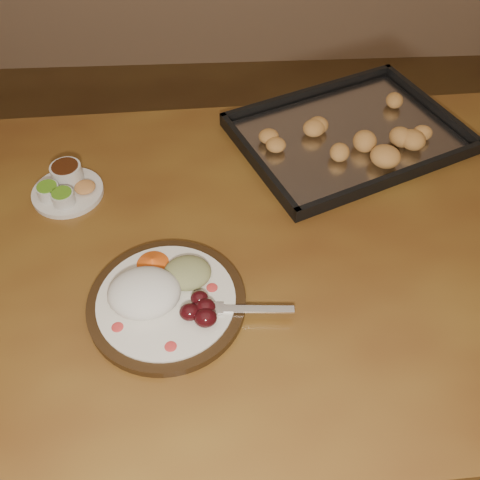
{
  "coord_description": "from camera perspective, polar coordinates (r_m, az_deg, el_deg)",
  "views": [
    {
      "loc": [
        -0.07,
        -0.58,
        1.53
      ],
      "look_at": [
        -0.04,
        0.08,
        0.77
      ],
      "focal_mm": 40.0,
      "sensor_mm": 36.0,
      "label": 1
    }
  ],
  "objects": [
    {
      "name": "ground",
      "position": [
        1.63,
        1.64,
        -20.12
      ],
      "size": [
        4.0,
        4.0,
        0.0
      ],
      "primitive_type": "plane",
      "color": "brown",
      "rests_on": "ground"
    },
    {
      "name": "dining_table",
      "position": [
        1.09,
        -3.21,
        -4.16
      ],
      "size": [
        1.54,
        0.96,
        0.75
      ],
      "rotation": [
        0.0,
        0.0,
        0.04
      ],
      "color": "brown",
      "rests_on": "ground"
    },
    {
      "name": "dinner_plate",
      "position": [
        0.93,
        -8.18,
        -5.97
      ],
      "size": [
        0.35,
        0.27,
        0.06
      ],
      "rotation": [
        0.0,
        0.0,
        -0.27
      ],
      "color": "black",
      "rests_on": "dining_table"
    },
    {
      "name": "condiment_saucer",
      "position": [
        1.16,
        -18.1,
        5.43
      ],
      "size": [
        0.15,
        0.15,
        0.05
      ],
      "rotation": [
        0.0,
        0.0,
        -0.23
      ],
      "color": "silver",
      "rests_on": "dining_table"
    },
    {
      "name": "baking_tray",
      "position": [
        1.27,
        11.42,
        11.1
      ],
      "size": [
        0.58,
        0.52,
        0.05
      ],
      "rotation": [
        0.0,
        0.0,
        0.41
      ],
      "color": "black",
      "rests_on": "dining_table"
    }
  ]
}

